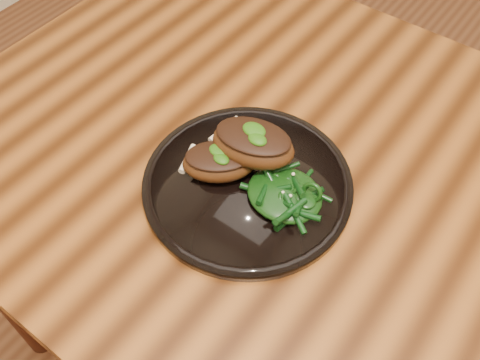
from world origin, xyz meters
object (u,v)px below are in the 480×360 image
Objects in this scene: desk at (445,283)px; lamb_chop_front at (218,162)px; plate at (247,184)px; greens_heap at (285,191)px.

desk is 0.36m from lamb_chop_front.
greens_heap reaches higher than plate.
greens_heap is (0.10, 0.02, -0.00)m from lamb_chop_front.
plate is at bearing -174.81° from greens_heap.
lamb_chop_front is (-0.04, -0.01, 0.03)m from plate.
plate reaches higher than desk.
plate is 2.48× the size of lamb_chop_front.
lamb_chop_front is 0.10m from greens_heap.
lamb_chop_front is 1.13× the size of greens_heap.
greens_heap is (-0.23, -0.08, 0.12)m from desk.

